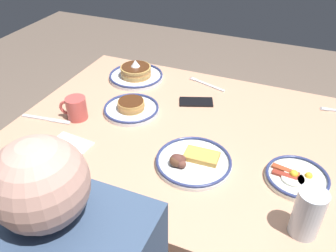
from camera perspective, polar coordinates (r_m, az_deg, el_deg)
The scene contains 12 objects.
ground_plane at distance 1.90m, azimuth 1.85°, elevation -19.51°, with size 6.00×6.00×0.00m, color #6B5A4E.
dining_table at distance 1.40m, azimuth 2.38°, elevation -3.17°, with size 1.31×0.99×0.76m.
plate_near_main at distance 1.72m, azimuth -5.23°, elevation 8.43°, with size 0.26×0.26×0.10m.
plate_center_pancakes at distance 1.47m, azimuth -5.98°, elevation 2.95°, with size 0.23×0.23×0.05m.
plate_far_companion at distance 1.21m, azimuth 20.24°, elevation -7.84°, with size 0.20×0.20×0.04m.
plate_far_side at distance 1.20m, azimuth 3.93°, elevation -5.72°, with size 0.26×0.26×0.05m.
coffee_mug at distance 1.45m, azimuth -14.75°, elevation 2.85°, with size 0.11×0.08×0.09m.
drinking_glass at distance 1.03m, azimuth 21.68°, elevation -13.32°, with size 0.08×0.08×0.15m.
cell_phone at distance 1.53m, azimuth 4.60°, elevation 3.93°, with size 0.14×0.07×0.01m, color black.
paper_napkin at distance 1.32m, azimuth -16.23°, elevation -3.41°, with size 0.15×0.14×0.00m, color white.
fork_far at distance 1.68m, azimuth 6.28°, elevation 6.76°, with size 0.19×0.08×0.01m.
butter_knife at distance 1.50m, azimuth -19.21°, elevation 1.09°, with size 0.21×0.05×0.01m.
Camera 1 is at (-0.37, 1.03, 1.56)m, focal length 37.49 mm.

